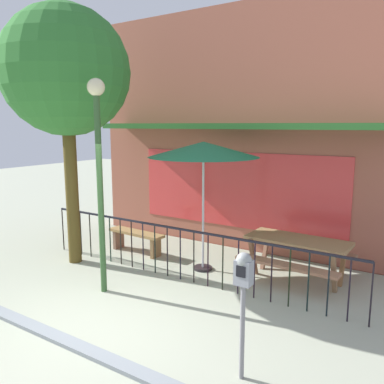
{
  "coord_description": "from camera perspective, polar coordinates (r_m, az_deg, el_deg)",
  "views": [
    {
      "loc": [
        3.85,
        -3.47,
        2.8
      ],
      "look_at": [
        -0.0,
        2.56,
        1.57
      ],
      "focal_mm": 36.6,
      "sensor_mm": 36.0,
      "label": 1
    }
  ],
  "objects": [
    {
      "name": "pub_storefront",
      "position": [
        8.96,
        7.21,
        8.81
      ],
      "size": [
        7.63,
        1.36,
        5.36
      ],
      "color": "brown",
      "rests_on": "ground"
    },
    {
      "name": "parking_meter_near",
      "position": [
        4.34,
        7.5,
        -12.91
      ],
      "size": [
        0.18,
        0.17,
        1.47
      ],
      "color": "gray",
      "rests_on": "ground"
    },
    {
      "name": "patio_fence_front",
      "position": [
        7.15,
        -1.72,
        -7.64
      ],
      "size": [
        6.43,
        0.04,
        0.97
      ],
      "color": "black",
      "rests_on": "ground"
    },
    {
      "name": "ground",
      "position": [
        5.89,
        -14.3,
        -18.95
      ],
      "size": [
        40.0,
        40.0,
        0.0
      ],
      "primitive_type": "plane",
      "color": "#A1A690"
    },
    {
      "name": "patio_umbrella",
      "position": [
        7.33,
        1.68,
        6.11
      ],
      "size": [
        2.09,
        2.09,
        2.49
      ],
      "color": "black",
      "rests_on": "ground"
    },
    {
      "name": "street_tree",
      "position": [
        8.19,
        -17.93,
        16.21
      ],
      "size": [
        2.47,
        2.47,
        5.05
      ],
      "color": "#51411A",
      "rests_on": "ground"
    },
    {
      "name": "street_lamp",
      "position": [
        6.49,
        -13.44,
        5.38
      ],
      "size": [
        0.28,
        0.28,
        3.52
      ],
      "color": "#30552A",
      "rests_on": "ground"
    },
    {
      "name": "picnic_table_left",
      "position": [
        7.39,
        15.1,
        -7.82
      ],
      "size": [
        1.85,
        1.43,
        0.79
      ],
      "color": "#987247",
      "rests_on": "ground"
    },
    {
      "name": "curb_edge",
      "position": [
        5.66,
        -17.53,
        -20.39
      ],
      "size": [
        10.68,
        0.2,
        0.11
      ],
      "primitive_type": "cube",
      "color": "gray",
      "rests_on": "ground"
    },
    {
      "name": "patio_bench",
      "position": [
        8.78,
        -8.12,
        -6.52
      ],
      "size": [
        1.41,
        0.39,
        0.48
      ],
      "color": "olive",
      "rests_on": "ground"
    }
  ]
}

